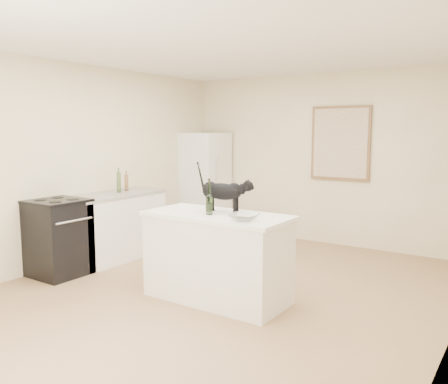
% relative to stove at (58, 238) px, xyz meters
% --- Properties ---
extents(floor, '(5.50, 5.50, 0.00)m').
position_rel_stove_xyz_m(floor, '(1.95, 0.60, -0.45)').
color(floor, '#9C7653').
rests_on(floor, ground).
extents(ceiling, '(5.50, 5.50, 0.00)m').
position_rel_stove_xyz_m(ceiling, '(1.95, 0.60, 2.15)').
color(ceiling, white).
rests_on(ceiling, ground).
extents(wall_back, '(4.50, 0.00, 4.50)m').
position_rel_stove_xyz_m(wall_back, '(1.95, 3.35, 0.85)').
color(wall_back, '#F2E8BC').
rests_on(wall_back, ground).
extents(wall_left, '(0.00, 5.50, 5.50)m').
position_rel_stove_xyz_m(wall_left, '(-0.30, 0.60, 0.85)').
color(wall_left, '#F2E8BC').
rests_on(wall_left, ground).
extents(island_base, '(1.44, 0.67, 0.86)m').
position_rel_stove_xyz_m(island_base, '(2.05, 0.40, -0.02)').
color(island_base, white).
rests_on(island_base, floor).
extents(island_top, '(1.50, 0.70, 0.04)m').
position_rel_stove_xyz_m(island_top, '(2.05, 0.40, 0.43)').
color(island_top, white).
rests_on(island_top, island_base).
extents(left_cabinets, '(0.60, 1.40, 0.86)m').
position_rel_stove_xyz_m(left_cabinets, '(0.00, 0.90, -0.02)').
color(left_cabinets, white).
rests_on(left_cabinets, floor).
extents(left_countertop, '(0.62, 1.44, 0.04)m').
position_rel_stove_xyz_m(left_countertop, '(0.00, 0.90, 0.43)').
color(left_countertop, gray).
rests_on(left_countertop, left_cabinets).
extents(stove, '(0.60, 0.60, 0.90)m').
position_rel_stove_xyz_m(stove, '(0.00, 0.00, 0.00)').
color(stove, black).
rests_on(stove, floor).
extents(fridge, '(0.68, 0.68, 1.70)m').
position_rel_stove_xyz_m(fridge, '(0.00, 2.95, 0.40)').
color(fridge, white).
rests_on(fridge, floor).
extents(artwork_frame, '(0.90, 0.03, 1.10)m').
position_rel_stove_xyz_m(artwork_frame, '(2.25, 3.32, 1.10)').
color(artwork_frame, brown).
rests_on(artwork_frame, wall_back).
extents(artwork_canvas, '(0.82, 0.00, 1.02)m').
position_rel_stove_xyz_m(artwork_canvas, '(2.25, 3.30, 1.10)').
color(artwork_canvas, beige).
rests_on(artwork_canvas, wall_back).
extents(black_cat, '(0.57, 0.28, 0.38)m').
position_rel_stove_xyz_m(black_cat, '(2.04, 0.51, 0.64)').
color(black_cat, black).
rests_on(black_cat, island_top).
extents(wine_bottle, '(0.07, 0.07, 0.31)m').
position_rel_stove_xyz_m(wine_bottle, '(2.01, 0.32, 0.61)').
color(wine_bottle, '#2C5622').
rests_on(wine_bottle, island_top).
extents(glass_bowl, '(0.29, 0.29, 0.07)m').
position_rel_stove_xyz_m(glass_bowl, '(2.47, 0.23, 0.48)').
color(glass_bowl, silver).
rests_on(glass_bowl, island_top).
extents(fridge_paper, '(0.03, 0.12, 0.16)m').
position_rel_stove_xyz_m(fridge_paper, '(0.34, 2.95, 0.86)').
color(fridge_paper, white).
rests_on(fridge_paper, fridge).
extents(counter_bottle_cluster, '(0.10, 0.23, 0.27)m').
position_rel_stove_xyz_m(counter_bottle_cluster, '(-0.01, 1.06, 0.58)').
color(counter_bottle_cluster, '#29511B').
rests_on(counter_bottle_cluster, left_countertop).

